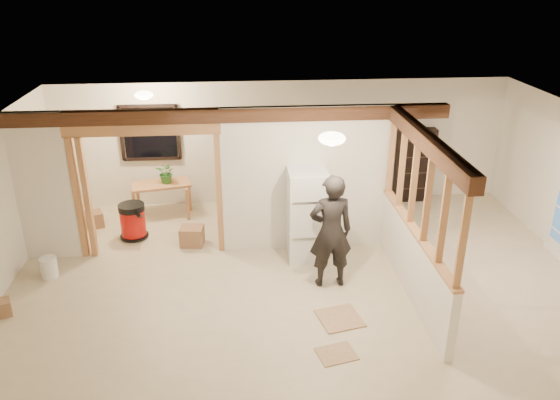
{
  "coord_description": "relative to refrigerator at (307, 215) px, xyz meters",
  "views": [
    {
      "loc": [
        -0.95,
        -7.23,
        4.56
      ],
      "look_at": [
        -0.3,
        0.4,
        1.24
      ],
      "focal_mm": 35.0,
      "sensor_mm": 36.0,
      "label": 1
    }
  ],
  "objects": [
    {
      "name": "floor",
      "position": [
        -0.19,
        -0.83,
        -0.77
      ],
      "size": [
        9.0,
        6.5,
        0.01
      ],
      "primitive_type": "cube",
      "color": "beige",
      "rests_on": "ground"
    },
    {
      "name": "ceiling",
      "position": [
        -0.19,
        -0.83,
        1.73
      ],
      "size": [
        9.0,
        6.5,
        0.01
      ],
      "primitive_type": "cube",
      "color": "white"
    },
    {
      "name": "wall_back",
      "position": [
        -0.19,
        2.42,
        0.48
      ],
      "size": [
        9.0,
        0.01,
        2.5
      ],
      "primitive_type": "cube",
      "color": "beige",
      "rests_on": "floor"
    },
    {
      "name": "wall_front",
      "position": [
        -0.19,
        -4.08,
        0.48
      ],
      "size": [
        9.0,
        0.01,
        2.5
      ],
      "primitive_type": "cube",
      "color": "beige",
      "rests_on": "floor"
    },
    {
      "name": "partition_left_stub",
      "position": [
        -4.24,
        0.37,
        0.48
      ],
      "size": [
        0.9,
        0.12,
        2.5
      ],
      "primitive_type": "cube",
      "color": "silver",
      "rests_on": "floor"
    },
    {
      "name": "partition_center",
      "position": [
        0.01,
        0.37,
        0.48
      ],
      "size": [
        2.8,
        0.12,
        2.5
      ],
      "primitive_type": "cube",
      "color": "silver",
      "rests_on": "floor"
    },
    {
      "name": "doorway_frame",
      "position": [
        -2.59,
        0.37,
        0.33
      ],
      "size": [
        2.46,
        0.14,
        2.2
      ],
      "primitive_type": "cube",
      "color": "#B87E4D",
      "rests_on": "floor"
    },
    {
      "name": "header_beam_back",
      "position": [
        -1.19,
        0.37,
        1.61
      ],
      "size": [
        7.0,
        0.18,
        0.22
      ],
      "primitive_type": "cube",
      "color": "#4F2D1B",
      "rests_on": "ceiling"
    },
    {
      "name": "header_beam_right",
      "position": [
        1.41,
        -1.23,
        1.61
      ],
      "size": [
        0.18,
        3.3,
        0.22
      ],
      "primitive_type": "cube",
      "color": "#4F2D1B",
      "rests_on": "ceiling"
    },
    {
      "name": "pony_wall",
      "position": [
        1.41,
        -1.23,
        -0.27
      ],
      "size": [
        0.12,
        3.2,
        1.0
      ],
      "primitive_type": "cube",
      "color": "silver",
      "rests_on": "floor"
    },
    {
      "name": "stud_partition",
      "position": [
        1.41,
        -1.23,
        0.89
      ],
      "size": [
        0.14,
        3.2,
        1.32
      ],
      "primitive_type": "cube",
      "color": "#B87E4D",
      "rests_on": "pony_wall"
    },
    {
      "name": "window_back",
      "position": [
        -2.79,
        2.34,
        0.78
      ],
      "size": [
        1.12,
        0.1,
        1.1
      ],
      "primitive_type": "cube",
      "color": "black",
      "rests_on": "wall_back"
    },
    {
      "name": "ceiling_dome_main",
      "position": [
        0.11,
        -1.33,
        1.71
      ],
      "size": [
        0.36,
        0.36,
        0.16
      ],
      "primitive_type": "ellipsoid",
      "color": "#FFEABF",
      "rests_on": "ceiling"
    },
    {
      "name": "ceiling_dome_util",
      "position": [
        -2.69,
        1.47,
        1.71
      ],
      "size": [
        0.32,
        0.32,
        0.14
      ],
      "primitive_type": "ellipsoid",
      "color": "#FFEABF",
      "rests_on": "ceiling"
    },
    {
      "name": "hanging_bulb",
      "position": [
        -2.19,
        0.77,
        1.41
      ],
      "size": [
        0.07,
        0.07,
        0.07
      ],
      "primitive_type": "ellipsoid",
      "color": "#FFD88C",
      "rests_on": "ceiling"
    },
    {
      "name": "refrigerator",
      "position": [
        0.0,
        0.0,
        0.0
      ],
      "size": [
        0.63,
        0.61,
        1.54
      ],
      "primitive_type": "cube",
      "color": "white",
      "rests_on": "floor"
    },
    {
      "name": "woman",
      "position": [
        0.23,
        -0.89,
        0.13
      ],
      "size": [
        0.68,
        0.47,
        1.8
      ],
      "primitive_type": "imported",
      "rotation": [
        0.0,
        0.0,
        3.2
      ],
      "color": "black",
      "rests_on": "floor"
    },
    {
      "name": "work_table",
      "position": [
        -2.59,
        1.84,
        -0.42
      ],
      "size": [
        1.18,
        0.76,
        0.69
      ],
      "primitive_type": "cube",
      "rotation": [
        0.0,
        0.0,
        0.21
      ],
      "color": "#B87E4D",
      "rests_on": "floor"
    },
    {
      "name": "potted_plant",
      "position": [
        -2.47,
        1.85,
        0.13
      ],
      "size": [
        0.45,
        0.42,
        0.41
      ],
      "primitive_type": "imported",
      "rotation": [
        0.0,
        0.0,
        -0.33
      ],
      "color": "#2D6725",
      "rests_on": "work_table"
    },
    {
      "name": "shop_vac",
      "position": [
        -3.02,
        0.95,
        -0.44
      ],
      "size": [
        0.54,
        0.54,
        0.66
      ],
      "primitive_type": "cylinder",
      "rotation": [
        0.0,
        0.0,
        0.07
      ],
      "color": "#B00F0A",
      "rests_on": "floor"
    },
    {
      "name": "bookshelf",
      "position": [
        2.51,
        2.22,
        -0.0
      ],
      "size": [
        0.77,
        0.26,
        1.53
      ],
      "primitive_type": "cube",
      "color": "black",
      "rests_on": "floor"
    },
    {
      "name": "bucket",
      "position": [
        -4.13,
        -0.32,
        -0.6
      ],
      "size": [
        0.31,
        0.31,
        0.33
      ],
      "primitive_type": "cylinder",
      "rotation": [
        0.0,
        0.0,
        -0.22
      ],
      "color": "silver",
      "rests_on": "floor"
    },
    {
      "name": "box_util_a",
      "position": [
        -1.95,
        0.58,
        -0.6
      ],
      "size": [
        0.43,
        0.38,
        0.34
      ],
      "primitive_type": "cube",
      "rotation": [
        0.0,
        0.0,
        -0.12
      ],
      "color": "#946747",
      "rests_on": "floor"
    },
    {
      "name": "box_util_b",
      "position": [
        -3.84,
        1.47,
        -0.62
      ],
      "size": [
        0.41,
        0.41,
        0.29
      ],
      "primitive_type": "cube",
      "rotation": [
        0.0,
        0.0,
        0.41
      ],
      "color": "#946747",
      "rests_on": "floor"
    },
    {
      "name": "box_front",
      "position": [
        -4.51,
        -1.33,
        -0.65
      ],
      "size": [
        0.35,
        0.32,
        0.23
      ],
      "primitive_type": "cube",
      "rotation": [
        0.0,
        0.0,
        0.4
      ],
      "color": "#946747",
      "rests_on": "floor"
    },
    {
      "name": "floor_panel_near",
      "position": [
        0.24,
        -1.82,
        -0.76
      ],
      "size": [
        0.68,
        0.68,
        0.02
      ],
      "primitive_type": "cube",
      "rotation": [
        0.0,
        0.0,
        0.23
      ],
      "color": "tan",
      "rests_on": "floor"
    },
    {
      "name": "floor_panel_far",
      "position": [
        0.06,
        -2.56,
        -0.76
      ],
      "size": [
        0.55,
        0.48,
        0.02
      ],
      "primitive_type": "cube",
      "rotation": [
        0.0,
        0.0,
        0.24
      ],
      "color": "tan",
      "rests_on": "floor"
    }
  ]
}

